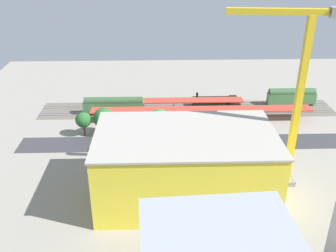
# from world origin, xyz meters

# --- Properties ---
(ground_plane) EXTENTS (157.28, 157.28, 0.00)m
(ground_plane) POSITION_xyz_m (0.00, 0.00, 0.00)
(ground_plane) COLOR gray
(ground_plane) RESTS_ON ground
(rail_bed) EXTENTS (98.37, 14.49, 0.01)m
(rail_bed) POSITION_xyz_m (0.00, -20.55, 0.00)
(rail_bed) COLOR #665E54
(rail_bed) RESTS_ON ground
(street_asphalt) EXTENTS (98.34, 9.49, 0.01)m
(street_asphalt) POSITION_xyz_m (0.00, 3.11, 0.00)
(street_asphalt) COLOR #38383D
(street_asphalt) RESTS_ON ground
(track_rails) EXTENTS (98.30, 8.05, 0.12)m
(track_rails) POSITION_xyz_m (0.00, -20.55, 0.18)
(track_rails) COLOR #9E9EA8
(track_rails) RESTS_ON ground
(platform_canopy_near) EXTENTS (69.49, 5.11, 3.96)m
(platform_canopy_near) POSITION_xyz_m (-3.74, -11.83, 3.73)
(platform_canopy_near) COLOR #C63D2D
(platform_canopy_near) RESTS_ON ground
(platform_canopy_far) EXTENTS (45.68, 4.59, 4.18)m
(platform_canopy_far) POSITION_xyz_m (4.72, -18.83, 3.97)
(platform_canopy_far) COLOR #C63D2D
(platform_canopy_far) RESTS_ON ground
(locomotive) EXTENTS (16.52, 2.62, 4.81)m
(locomotive) POSITION_xyz_m (-10.34, -23.55, 1.69)
(locomotive) COLOR black
(locomotive) RESTS_ON ground
(passenger_coach) EXTENTS (16.49, 3.03, 5.97)m
(passenger_coach) POSITION_xyz_m (-36.14, -23.54, 3.14)
(passenger_coach) COLOR black
(passenger_coach) RESTS_ON ground
(freight_coach_far) EXTENTS (19.82, 2.97, 5.89)m
(freight_coach_far) POSITION_xyz_m (24.40, -17.55, 3.10)
(freight_coach_far) COLOR black
(freight_coach_far) RESTS_ON ground
(parked_car_0) EXTENTS (4.19, 1.76, 1.85)m
(parked_car_0) POSITION_xyz_m (-20.63, 6.70, 0.82)
(parked_car_0) COLOR black
(parked_car_0) RESTS_ON ground
(parked_car_1) EXTENTS (4.09, 2.01, 1.74)m
(parked_car_1) POSITION_xyz_m (-13.30, 6.36, 0.78)
(parked_car_1) COLOR black
(parked_car_1) RESTS_ON ground
(parked_car_2) EXTENTS (4.20, 2.00, 1.69)m
(parked_car_2) POSITION_xyz_m (-6.87, 6.51, 0.76)
(parked_car_2) COLOR black
(parked_car_2) RESTS_ON ground
(parked_car_3) EXTENTS (4.59, 1.82, 1.67)m
(parked_car_3) POSITION_xyz_m (0.03, 6.42, 0.74)
(parked_car_3) COLOR black
(parked_car_3) RESTS_ON ground
(parked_car_4) EXTENTS (4.12, 1.84, 1.73)m
(parked_car_4) POSITION_xyz_m (6.04, 6.61, 0.77)
(parked_car_4) COLOR black
(parked_car_4) RESTS_ON ground
(parked_car_5) EXTENTS (4.80, 1.99, 1.72)m
(parked_car_5) POSITION_xyz_m (12.81, 6.87, 0.77)
(parked_car_5) COLOR black
(parked_car_5) RESTS_ON ground
(parked_car_6) EXTENTS (4.18, 1.88, 1.75)m
(parked_car_6) POSITION_xyz_m (20.02, 6.16, 0.77)
(parked_car_6) COLOR black
(parked_car_6) RESTS_ON ground
(parked_car_7) EXTENTS (4.65, 1.99, 1.70)m
(parked_car_7) POSITION_xyz_m (26.13, 6.57, 0.75)
(parked_car_7) COLOR black
(parked_car_7) RESTS_ON ground
(construction_building) EXTENTS (37.74, 22.47, 15.31)m
(construction_building) POSITION_xyz_m (4.30, 27.62, 7.65)
(construction_building) COLOR yellow
(construction_building) RESTS_ON ground
(construction_roof_slab) EXTENTS (38.35, 23.07, 0.40)m
(construction_roof_slab) POSITION_xyz_m (4.30, 27.62, 15.51)
(construction_roof_slab) COLOR #ADA89E
(construction_roof_slab) RESTS_ON construction_building
(tower_crane) EXTENTS (22.35, 4.16, 40.47)m
(tower_crane) POSITION_xyz_m (-18.86, 23.29, 23.02)
(tower_crane) COLOR gray
(tower_crane) RESTS_ON ground
(box_truck_0) EXTENTS (10.25, 2.59, 3.65)m
(box_truck_0) POSITION_xyz_m (19.64, 9.61, 1.76)
(box_truck_0) COLOR black
(box_truck_0) RESTS_ON ground
(box_truck_1) EXTENTS (10.08, 3.60, 3.35)m
(box_truck_1) POSITION_xyz_m (4.85, 10.60, 1.65)
(box_truck_1) COLOR black
(box_truck_1) RESTS_ON ground
(box_truck_2) EXTENTS (8.33, 2.84, 3.17)m
(box_truck_2) POSITION_xyz_m (18.32, 10.78, 1.59)
(box_truck_2) COLOR black
(box_truck_2) RESTS_ON ground
(street_tree_0) EXTENTS (4.59, 4.59, 7.33)m
(street_tree_0) POSITION_xyz_m (31.57, -2.38, 5.00)
(street_tree_0) COLOR brown
(street_tree_0) RESTS_ON ground
(street_tree_1) EXTENTS (6.16, 6.16, 8.45)m
(street_tree_1) POSITION_xyz_m (9.57, -1.23, 5.35)
(street_tree_1) COLOR brown
(street_tree_1) RESTS_ON ground
(street_tree_2) EXTENTS (6.11, 6.11, 8.41)m
(street_tree_2) POSITION_xyz_m (25.71, -2.76, 5.35)
(street_tree_2) COLOR brown
(street_tree_2) RESTS_ON ground
(traffic_light) EXTENTS (0.50, 0.36, 7.22)m
(traffic_light) POSITION_xyz_m (-9.82, -1.15, 4.74)
(traffic_light) COLOR #333333
(traffic_light) RESTS_ON ground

